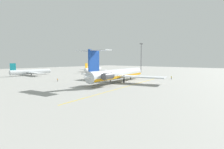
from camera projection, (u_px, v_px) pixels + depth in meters
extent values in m
plane|color=#9E9E99|center=(143.00, 83.00, 78.36)|extent=(378.13, 378.13, 0.00)
cylinder|color=silver|center=(119.00, 74.00, 82.12)|extent=(43.17, 10.90, 4.58)
cone|color=silver|center=(137.00, 71.00, 100.30)|extent=(5.37, 5.06, 4.40)
cone|color=silver|center=(89.00, 77.00, 63.91)|extent=(7.19, 4.84, 3.90)
cube|color=orange|center=(119.00, 76.00, 82.20)|extent=(42.24, 10.85, 1.01)
cube|color=silver|center=(99.00, 74.00, 89.22)|extent=(7.99, 19.39, 0.46)
cube|color=silver|center=(143.00, 77.00, 76.76)|extent=(11.72, 20.28, 0.46)
cylinder|color=#515156|center=(93.00, 75.00, 71.51)|extent=(6.06, 3.48, 2.66)
cube|color=silver|center=(94.00, 75.00, 71.09)|extent=(3.62, 1.96, 0.55)
cylinder|color=#515156|center=(108.00, 76.00, 67.63)|extent=(6.06, 3.48, 2.66)
cube|color=silver|center=(106.00, 76.00, 68.05)|extent=(3.62, 1.96, 0.55)
cube|color=#19429E|center=(94.00, 60.00, 65.84)|extent=(6.21, 1.37, 8.12)
cube|color=silver|center=(85.00, 51.00, 67.07)|extent=(5.24, 7.25, 0.32)
cube|color=silver|center=(101.00, 50.00, 63.20)|extent=(5.24, 7.25, 0.32)
cylinder|color=black|center=(131.00, 76.00, 93.40)|extent=(0.50, 0.50, 3.48)
cylinder|color=black|center=(110.00, 78.00, 83.01)|extent=(0.50, 0.50, 3.48)
cylinder|color=black|center=(124.00, 79.00, 79.15)|extent=(0.50, 0.50, 3.48)
cylinder|color=silver|center=(31.00, 72.00, 117.99)|extent=(26.42, 3.92, 3.15)
cone|color=silver|center=(50.00, 71.00, 127.73)|extent=(2.66, 3.07, 2.99)
cube|color=silver|center=(27.00, 72.00, 123.08)|extent=(4.93, 12.15, 0.38)
cube|color=silver|center=(36.00, 73.00, 112.95)|extent=(4.93, 12.15, 0.38)
cube|color=teal|center=(13.00, 67.00, 109.42)|extent=(3.44, 0.42, 4.29)
cylinder|color=black|center=(31.00, 74.00, 118.10)|extent=(0.38, 0.38, 2.12)
cylinder|color=silver|center=(93.00, 69.00, 152.43)|extent=(24.19, 9.22, 2.90)
cone|color=silver|center=(100.00, 69.00, 163.39)|extent=(3.02, 3.29, 2.76)
cube|color=silver|center=(86.00, 70.00, 155.41)|extent=(7.00, 11.81, 0.35)
cube|color=silver|center=(100.00, 70.00, 149.50)|extent=(7.00, 11.81, 0.35)
cube|color=orange|center=(86.00, 66.00, 142.85)|extent=(3.13, 1.12, 3.96)
cylinder|color=black|center=(93.00, 71.00, 152.53)|extent=(0.35, 0.35, 1.95)
cylinder|color=black|center=(172.00, 78.00, 94.74)|extent=(0.10, 0.10, 0.80)
cylinder|color=black|center=(171.00, 78.00, 94.78)|extent=(0.10, 0.10, 0.80)
cylinder|color=yellow|center=(171.00, 77.00, 94.70)|extent=(0.27, 0.27, 0.63)
sphere|color=#8C6647|center=(171.00, 76.00, 94.67)|extent=(0.25, 0.25, 0.25)
cylinder|color=yellow|center=(172.00, 77.00, 94.64)|extent=(0.07, 0.07, 0.54)
cylinder|color=yellow|center=(171.00, 77.00, 94.76)|extent=(0.07, 0.07, 0.54)
cylinder|color=black|center=(58.00, 81.00, 84.04)|extent=(0.10, 0.10, 0.78)
cylinder|color=black|center=(58.00, 81.00, 84.16)|extent=(0.10, 0.10, 0.78)
cylinder|color=orange|center=(58.00, 79.00, 84.04)|extent=(0.26, 0.26, 0.62)
sphere|color=tan|center=(58.00, 78.00, 84.01)|extent=(0.24, 0.24, 0.24)
cylinder|color=orange|center=(57.00, 79.00, 83.90)|extent=(0.07, 0.07, 0.53)
cylinder|color=orange|center=(58.00, 79.00, 84.19)|extent=(0.07, 0.07, 0.53)
cylinder|color=black|center=(113.00, 76.00, 110.23)|extent=(0.10, 0.10, 0.79)
cylinder|color=black|center=(113.00, 76.00, 110.09)|extent=(0.10, 0.10, 0.79)
cylinder|color=orange|center=(113.00, 75.00, 110.10)|extent=(0.27, 0.27, 0.63)
sphere|color=brown|center=(113.00, 74.00, 110.06)|extent=(0.25, 0.25, 0.25)
cylinder|color=orange|center=(113.00, 75.00, 110.27)|extent=(0.07, 0.07, 0.53)
cylinder|color=orange|center=(113.00, 75.00, 109.92)|extent=(0.07, 0.07, 0.53)
cone|color=#EA590F|center=(116.00, 76.00, 109.73)|extent=(0.40, 0.40, 0.55)
cone|color=#EA590F|center=(117.00, 76.00, 112.65)|extent=(0.40, 0.40, 0.55)
cube|color=gold|center=(136.00, 84.00, 76.26)|extent=(84.92, 13.10, 0.01)
cylinder|color=slate|center=(141.00, 58.00, 146.93)|extent=(0.70, 0.70, 23.40)
cube|color=#424244|center=(141.00, 44.00, 145.93)|extent=(4.00, 0.60, 0.60)
cube|color=#2D2D30|center=(140.00, 44.00, 144.82)|extent=(0.70, 0.50, 0.44)
cube|color=#2D2D30|center=(142.00, 44.00, 147.10)|extent=(0.70, 0.50, 0.44)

